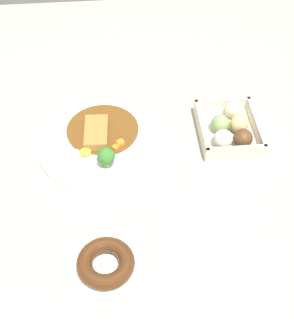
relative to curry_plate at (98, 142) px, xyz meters
name	(u,v)px	position (x,y,z in m)	size (l,w,h in m)	color
ground_plane	(156,178)	(-0.11, -0.13, -0.01)	(1.60, 1.60, 0.00)	#B2A893
curry_plate	(98,142)	(0.00, 0.00, 0.00)	(0.29, 0.29, 0.07)	white
donut_box	(230,128)	(0.01, -0.32, 0.01)	(0.18, 0.14, 0.06)	beige
chocolate_ring_donut	(106,263)	(-0.33, -0.01, 0.00)	(0.16, 0.16, 0.03)	white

